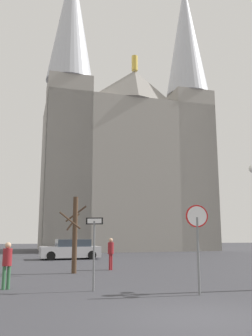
{
  "coord_description": "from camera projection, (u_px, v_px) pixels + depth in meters",
  "views": [
    {
      "loc": [
        -3.14,
        -8.25,
        1.93
      ],
      "look_at": [
        1.19,
        16.52,
        6.56
      ],
      "focal_mm": 37.9,
      "sensor_mm": 36.0,
      "label": 1
    }
  ],
  "objects": [
    {
      "name": "pedestrian_standing",
      "position": [
        7.0,
        261.0,
        12.45
      ],
      "size": [
        0.32,
        0.32,
        1.61
      ],
      "color": "#33663F",
      "rests_on": "ground"
    },
    {
      "name": "one_way_arrow_sign",
      "position": [
        94.0,
        245.0,
        12.21
      ],
      "size": [
        0.58,
        0.27,
        2.46
      ],
      "color": "slate",
      "rests_on": "ground"
    },
    {
      "name": "ground_plane",
      "position": [
        198.0,
        318.0,
        8.18
      ],
      "size": [
        120.0,
        120.0,
        0.0
      ],
      "primitive_type": "plane",
      "color": "#38383D"
    },
    {
      "name": "parked_car_near_silver",
      "position": [
        71.0,
        250.0,
        26.74
      ],
      "size": [
        4.65,
        2.52,
        1.47
      ],
      "color": "#B7B7BC",
      "rests_on": "ground"
    },
    {
      "name": "bare_tree",
      "position": [
        75.0,
        233.0,
        17.59
      ],
      "size": [
        1.4,
        1.42,
        3.73
      ],
      "color": "#473323",
      "rests_on": "ground"
    },
    {
      "name": "pedestrian_walking",
      "position": [
        111.0,
        251.0,
        18.98
      ],
      "size": [
        0.32,
        0.32,
        1.66
      ],
      "color": "maroon",
      "rests_on": "ground"
    },
    {
      "name": "cathedral",
      "position": [
        127.0,
        150.0,
        42.1
      ],
      "size": [
        20.25,
        12.08,
        34.94
      ],
      "color": "gray",
      "rests_on": "ground"
    },
    {
      "name": "stop_sign",
      "position": [
        197.0,
        232.0,
        11.55
      ],
      "size": [
        0.73,
        0.13,
        2.85
      ],
      "color": "slate",
      "rests_on": "ground"
    }
  ]
}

